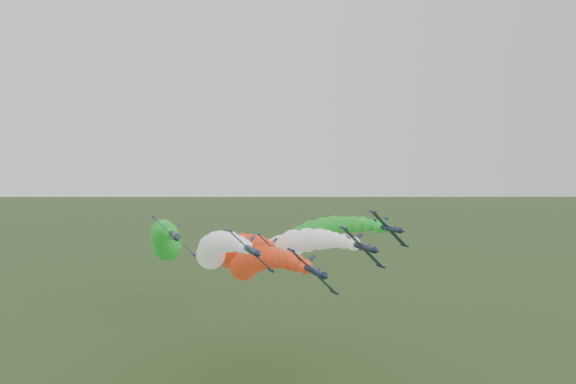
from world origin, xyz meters
name	(u,v)px	position (x,y,z in m)	size (l,w,h in m)	color
jet_lead	(252,262)	(9.33, 32.73, 31.23)	(12.76, 74.69, 17.75)	black
jet_inner_left	(214,249)	(2.34, 41.69, 33.21)	(13.02, 74.95, 18.01)	black
jet_inner_right	(287,247)	(20.05, 39.74, 33.15)	(13.25, 75.17, 18.24)	black
jet_outer_left	(165,240)	(-7.97, 52.35, 34.52)	(13.26, 75.19, 18.25)	black
jet_outer_right	(311,235)	(30.29, 50.57, 34.56)	(13.01, 74.94, 18.00)	black
jet_trail	(235,249)	(11.25, 59.33, 30.31)	(13.42, 75.35, 18.41)	black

